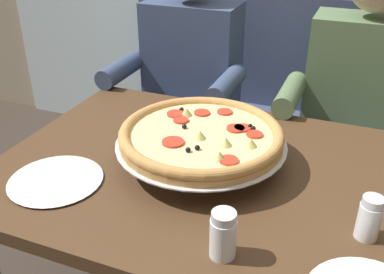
{
  "coord_description": "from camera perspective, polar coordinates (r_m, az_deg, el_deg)",
  "views": [
    {
      "loc": [
        0.34,
        -0.99,
        1.39
      ],
      "look_at": [
        -0.05,
        -0.0,
        0.82
      ],
      "focal_mm": 41.24,
      "sensor_mm": 36.0,
      "label": 1
    }
  ],
  "objects": [
    {
      "name": "diner_right",
      "position": [
        1.76,
        20.43,
        3.66
      ],
      "size": [
        0.54,
        0.64,
        1.27
      ],
      "color": "#2D3342",
      "rests_on": "ground_plane"
    },
    {
      "name": "booth_bench",
      "position": [
        2.16,
        10.29,
        0.49
      ],
      "size": [
        1.56,
        0.78,
        1.13
      ],
      "color": "#424C6B",
      "rests_on": "ground_plane"
    },
    {
      "name": "patio_chair",
      "position": [
        3.66,
        -10.69,
        14.19
      ],
      "size": [
        0.4,
        0.4,
        0.86
      ],
      "color": "black",
      "rests_on": "ground_plane"
    },
    {
      "name": "shaker_pepper_flakes",
      "position": [
        0.94,
        4.03,
        -12.84
      ],
      "size": [
        0.06,
        0.06,
        0.11
      ],
      "color": "white",
      "rests_on": "dining_table"
    },
    {
      "name": "pizza",
      "position": [
        1.23,
        1.21,
        0.13
      ],
      "size": [
        0.48,
        0.48,
        0.12
      ],
      "color": "silver",
      "rests_on": "dining_table"
    },
    {
      "name": "diner_left",
      "position": [
        1.89,
        -1.21,
        7.2
      ],
      "size": [
        0.54,
        0.64,
        1.27
      ],
      "color": "#2D3342",
      "rests_on": "ground_plane"
    },
    {
      "name": "shaker_oregano",
      "position": [
        1.06,
        21.9,
        -10.01
      ],
      "size": [
        0.05,
        0.05,
        0.11
      ],
      "color": "white",
      "rests_on": "dining_table"
    },
    {
      "name": "dining_table",
      "position": [
        1.29,
        2.27,
        -7.47
      ],
      "size": [
        1.2,
        0.86,
        0.73
      ],
      "color": "#4C331E",
      "rests_on": "ground_plane"
    },
    {
      "name": "plate_near_right",
      "position": [
        1.23,
        -17.24,
        -5.12
      ],
      "size": [
        0.25,
        0.25,
        0.02
      ],
      "color": "white",
      "rests_on": "dining_table"
    }
  ]
}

